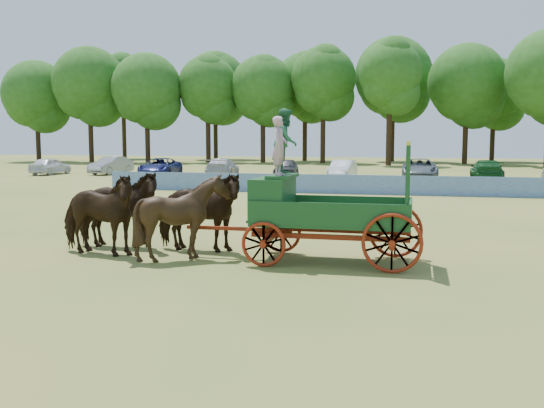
% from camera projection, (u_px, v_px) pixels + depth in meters
% --- Properties ---
extents(ground, '(160.00, 160.00, 0.00)m').
position_uv_depth(ground, '(263.00, 256.00, 15.84)').
color(ground, olive).
rests_on(ground, ground).
extents(horse_lead_left, '(2.72, 1.55, 2.17)m').
position_uv_depth(horse_lead_left, '(97.00, 214.00, 15.79)').
color(horse_lead_left, '#321D0E').
rests_on(horse_lead_left, ground).
extents(horse_lead_right, '(2.66, 1.39, 2.17)m').
position_uv_depth(horse_lead_right, '(117.00, 209.00, 16.85)').
color(horse_lead_right, '#321D0E').
rests_on(horse_lead_right, ground).
extents(horse_wheel_left, '(2.20, 2.02, 2.17)m').
position_uv_depth(horse_wheel_left, '(183.00, 217.00, 15.23)').
color(horse_wheel_left, '#321D0E').
rests_on(horse_wheel_left, ground).
extents(horse_wheel_right, '(2.59, 1.23, 2.17)m').
position_uv_depth(horse_wheel_right, '(198.00, 212.00, 16.29)').
color(horse_wheel_right, '#321D0E').
rests_on(horse_wheel_right, ground).
extents(farm_dray, '(5.99, 2.00, 3.80)m').
position_uv_depth(farm_dray, '(303.00, 195.00, 15.05)').
color(farm_dray, maroon).
rests_on(farm_dray, ground).
extents(sponsor_banner, '(26.00, 0.08, 1.05)m').
position_uv_depth(sponsor_banner, '(327.00, 184.00, 33.41)').
color(sponsor_banner, '#1B4196').
rests_on(sponsor_banner, ground).
extents(parked_cars, '(45.38, 6.91, 1.53)m').
position_uv_depth(parked_cars, '(310.00, 169.00, 45.79)').
color(parked_cars, silver).
rests_on(parked_cars, ground).
extents(treeline, '(92.09, 22.54, 15.88)m').
position_uv_depth(treeline, '(366.00, 81.00, 72.68)').
color(treeline, '#382314').
rests_on(treeline, ground).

